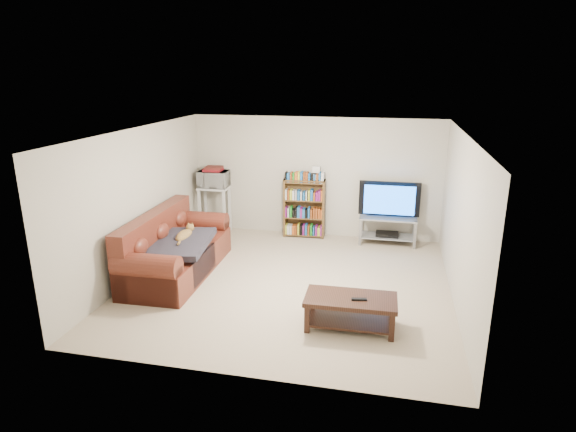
% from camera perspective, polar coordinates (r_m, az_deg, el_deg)
% --- Properties ---
extents(floor, '(5.00, 5.00, 0.00)m').
position_cam_1_polar(floor, '(7.76, 0.09, -7.97)').
color(floor, '#C0AC8F').
rests_on(floor, ground).
extents(ceiling, '(5.00, 5.00, 0.00)m').
position_cam_1_polar(ceiling, '(7.09, 0.10, 9.90)').
color(ceiling, white).
rests_on(ceiling, ground).
extents(wall_back, '(5.00, 0.00, 5.00)m').
position_cam_1_polar(wall_back, '(9.72, 3.22, 4.61)').
color(wall_back, beige).
rests_on(wall_back, ground).
extents(wall_front, '(5.00, 0.00, 5.00)m').
position_cam_1_polar(wall_front, '(5.07, -5.94, -7.22)').
color(wall_front, beige).
rests_on(wall_front, ground).
extents(wall_left, '(0.00, 5.00, 5.00)m').
position_cam_1_polar(wall_left, '(8.22, -17.21, 1.58)').
color(wall_left, beige).
rests_on(wall_left, ground).
extents(wall_right, '(0.00, 5.00, 5.00)m').
position_cam_1_polar(wall_right, '(7.26, 19.78, -0.65)').
color(wall_right, beige).
rests_on(wall_right, ground).
extents(sofa, '(1.10, 2.44, 1.03)m').
position_cam_1_polar(sofa, '(8.24, -13.50, -4.28)').
color(sofa, '#5E2418').
rests_on(sofa, floor).
extents(blanket, '(1.06, 1.30, 0.20)m').
position_cam_1_polar(blanket, '(7.94, -12.81, -3.21)').
color(blanket, '#28262F').
rests_on(blanket, sofa).
extents(cat, '(0.28, 0.67, 0.20)m').
position_cam_1_polar(cat, '(8.11, -12.22, -2.29)').
color(cat, olive).
rests_on(cat, sofa).
extents(coffee_table, '(1.20, 0.62, 0.43)m').
position_cam_1_polar(coffee_table, '(6.45, 7.42, -10.58)').
color(coffee_table, black).
rests_on(coffee_table, floor).
extents(remote, '(0.20, 0.09, 0.02)m').
position_cam_1_polar(remote, '(6.33, 8.42, -9.73)').
color(remote, black).
rests_on(remote, coffee_table).
extents(tv_stand, '(1.09, 0.50, 0.54)m').
position_cam_1_polar(tv_stand, '(9.56, 11.73, -1.12)').
color(tv_stand, '#999EA3').
rests_on(tv_stand, floor).
extents(television, '(1.17, 0.16, 0.67)m').
position_cam_1_polar(television, '(9.42, 11.91, 1.85)').
color(television, black).
rests_on(television, tv_stand).
extents(dvd_player, '(0.44, 0.31, 0.06)m').
position_cam_1_polar(dvd_player, '(9.61, 11.67, -2.12)').
color(dvd_player, black).
rests_on(dvd_player, tv_stand).
extents(bookshelf, '(0.84, 0.30, 1.19)m').
position_cam_1_polar(bookshelf, '(9.70, 1.93, 1.05)').
color(bookshelf, '#533A1D').
rests_on(bookshelf, floor).
extents(shelf_clutter, '(0.61, 0.21, 0.28)m').
position_cam_1_polar(shelf_clutter, '(9.54, 2.57, 4.99)').
color(shelf_clutter, silver).
rests_on(shelf_clutter, bookshelf).
extents(microwave_stand, '(0.62, 0.46, 0.97)m').
position_cam_1_polar(microwave_stand, '(10.09, -8.69, 1.51)').
color(microwave_stand, silver).
rests_on(microwave_stand, floor).
extents(microwave, '(0.61, 0.42, 0.33)m').
position_cam_1_polar(microwave, '(9.97, -8.82, 4.37)').
color(microwave, silver).
rests_on(microwave, microwave_stand).
extents(game_boxes, '(0.36, 0.32, 0.05)m').
position_cam_1_polar(game_boxes, '(9.93, -8.87, 5.44)').
color(game_boxes, maroon).
rests_on(game_boxes, microwave).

